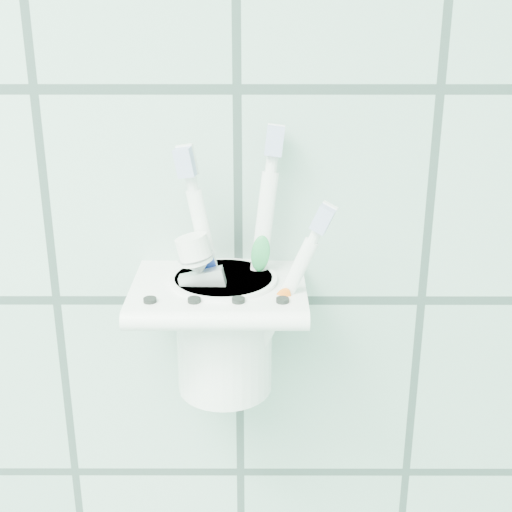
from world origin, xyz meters
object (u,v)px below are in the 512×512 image
Objects in this scene: toothbrush_pink at (232,264)px; toothpaste_tube at (231,303)px; toothbrush_blue at (245,258)px; toothbrush_orange at (240,285)px; cup at (224,329)px; holder_bracket at (219,293)px.

toothpaste_tube is at bearing -77.85° from toothbrush_pink.
toothbrush_blue is 1.21× the size of toothbrush_orange.
toothbrush_pink is 0.03m from toothpaste_tube.
cup is 0.48× the size of toothbrush_blue.
toothbrush_orange is at bearing 48.21° from toothpaste_tube.
toothpaste_tube is (0.00, -0.02, -0.02)m from toothbrush_pink.
toothbrush_blue is at bearing 26.14° from holder_bracket.
holder_bracket is 0.02m from toothbrush_orange.
toothbrush_orange is (0.01, -0.02, -0.01)m from toothbrush_pink.
toothbrush_pink reaches higher than holder_bracket.
toothbrush_blue is (0.01, 0.00, 0.01)m from toothbrush_pink.
toothbrush_pink is at bearing 91.69° from toothpaste_tube.
toothbrush_orange is at bearing -99.26° from toothbrush_blue.
toothpaste_tube is at bearing -69.73° from cup.
toothbrush_blue reaches higher than holder_bracket.
toothbrush_orange reaches higher than toothpaste_tube.
toothbrush_pink is 1.15× the size of toothbrush_orange.
holder_bracket is 0.03m from cup.
toothbrush_pink reaches higher than cup.
toothbrush_orange reaches higher than cup.
toothbrush_pink is at bearing 132.98° from toothbrush_orange.
toothpaste_tube is (-0.01, -0.02, -0.03)m from toothbrush_blue.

